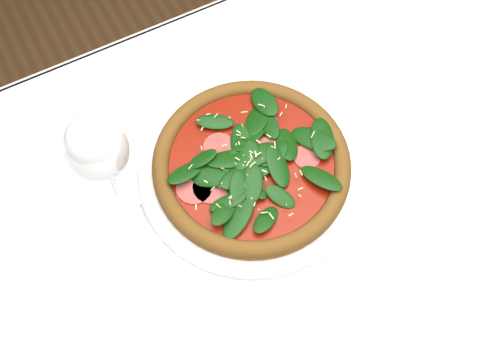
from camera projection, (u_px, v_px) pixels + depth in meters
ground at (269, 317)px, 1.44m from camera, size 6.00×6.00×0.00m
dining_table at (288, 231)px, 0.86m from camera, size 1.21×0.81×0.75m
plate at (251, 168)px, 0.79m from camera, size 0.33×0.33×0.01m
pizza at (252, 162)px, 0.77m from camera, size 0.36×0.36×0.04m
wine_glass at (97, 150)px, 0.65m from camera, size 0.08×0.08×0.19m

